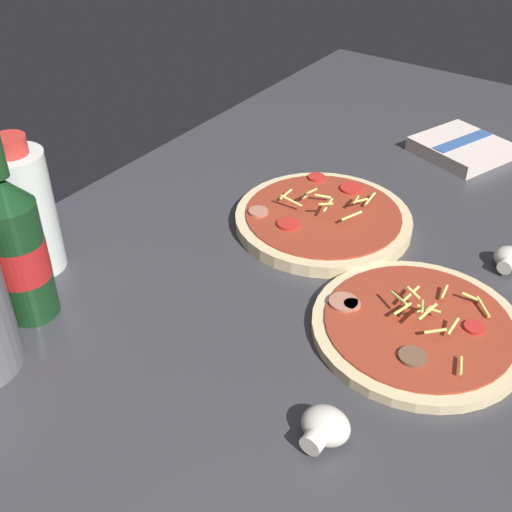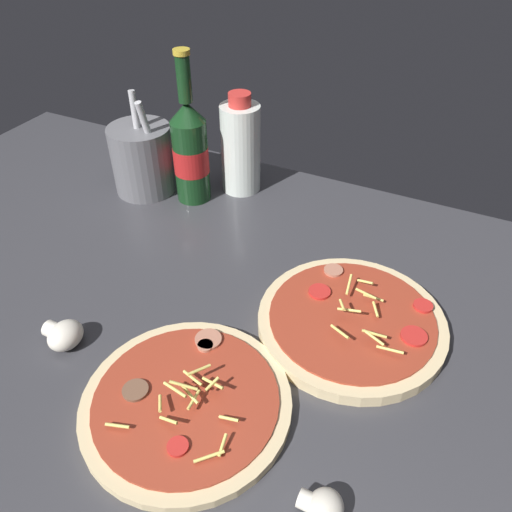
# 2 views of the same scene
# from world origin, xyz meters

# --- Properties ---
(counter_slab) EXTENTS (1.60, 0.90, 0.03)m
(counter_slab) POSITION_xyz_m (0.00, 0.00, 0.01)
(counter_slab) COLOR #38383D
(counter_slab) RESTS_ON ground
(pizza_near) EXTENTS (0.24, 0.24, 0.05)m
(pizza_near) POSITION_xyz_m (-0.04, -0.12, 0.03)
(pizza_near) COLOR beige
(pizza_near) RESTS_ON counter_slab
(pizza_far) EXTENTS (0.25, 0.25, 0.05)m
(pizza_far) POSITION_xyz_m (0.10, 0.09, 0.04)
(pizza_far) COLOR beige
(pizza_far) RESTS_ON counter_slab
(beer_bottle) EXTENTS (0.06, 0.06, 0.27)m
(beer_bottle) POSITION_xyz_m (-0.27, 0.28, 0.12)
(beer_bottle) COLOR #143819
(beer_bottle) RESTS_ON counter_slab
(oil_bottle) EXTENTS (0.07, 0.07, 0.19)m
(oil_bottle) POSITION_xyz_m (-0.20, 0.34, 0.11)
(oil_bottle) COLOR silver
(oil_bottle) RESTS_ON counter_slab
(mushroom_left) EXTENTS (0.04, 0.04, 0.03)m
(mushroom_left) POSITION_xyz_m (0.15, -0.16, 0.04)
(mushroom_left) COLOR white
(mushroom_left) RESTS_ON counter_slab
(mushroom_right) EXTENTS (0.05, 0.05, 0.03)m
(mushroom_right) POSITION_xyz_m (-0.23, -0.10, 0.04)
(mushroom_right) COLOR white
(mushroom_right) RESTS_ON counter_slab
(utensil_crock) EXTENTS (0.11, 0.11, 0.19)m
(utensil_crock) POSITION_xyz_m (-0.36, 0.26, 0.09)
(utensil_crock) COLOR slate
(utensil_crock) RESTS_ON counter_slab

